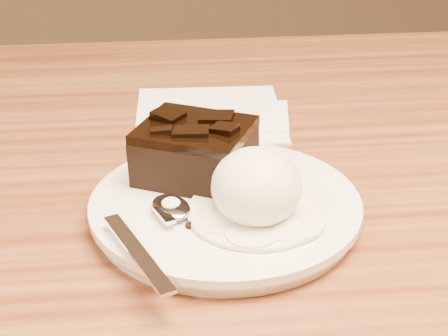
{
  "coord_description": "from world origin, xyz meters",
  "views": [
    {
      "loc": [
        -0.15,
        -0.54,
        1.05
      ],
      "look_at": [
        -0.1,
        -0.05,
        0.79
      ],
      "focal_mm": 58.0,
      "sensor_mm": 36.0,
      "label": 1
    }
  ],
  "objects": [
    {
      "name": "crumb_c",
      "position": [
        -0.13,
        -0.1,
        0.77
      ],
      "size": [
        0.01,
        0.01,
        0.0
      ],
      "primitive_type": "cube",
      "rotation": [
        0.0,
        0.0,
        0.77
      ],
      "color": "black",
      "rests_on": "plate"
    },
    {
      "name": "crumb_a",
      "position": [
        -0.07,
        -0.07,
        0.77
      ],
      "size": [
        0.01,
        0.01,
        0.0
      ],
      "primitive_type": "cube",
      "rotation": [
        0.0,
        0.0,
        0.72
      ],
      "color": "black",
      "rests_on": "plate"
    },
    {
      "name": "brownie",
      "position": [
        -0.12,
        -0.02,
        0.79
      ],
      "size": [
        0.11,
        0.1,
        0.04
      ],
      "primitive_type": "cube",
      "rotation": [
        0.0,
        0.0,
        -0.45
      ],
      "color": "black",
      "rests_on": "plate"
    },
    {
      "name": "napkin",
      "position": [
        -0.09,
        0.14,
        0.75
      ],
      "size": [
        0.16,
        0.16,
        0.01
      ],
      "primitive_type": "cube",
      "rotation": [
        0.0,
        0.0,
        -0.04
      ],
      "color": "white",
      "rests_on": "dining_table"
    },
    {
      "name": "melt_puddle",
      "position": [
        -0.08,
        -0.09,
        0.77
      ],
      "size": [
        0.1,
        0.1,
        0.0
      ],
      "primitive_type": "cylinder",
      "color": "white",
      "rests_on": "plate"
    },
    {
      "name": "ice_cream_scoop",
      "position": [
        -0.08,
        -0.09,
        0.79
      ],
      "size": [
        0.07,
        0.07,
        0.06
      ],
      "primitive_type": "ellipsoid",
      "color": "white",
      "rests_on": "plate"
    },
    {
      "name": "plate",
      "position": [
        -0.1,
        -0.06,
        0.76
      ],
      "size": [
        0.21,
        0.21,
        0.02
      ],
      "primitive_type": "cylinder",
      "color": "white",
      "rests_on": "dining_table"
    },
    {
      "name": "crumb_b",
      "position": [
        -0.11,
        -0.05,
        0.77
      ],
      "size": [
        0.01,
        0.01,
        0.0
      ],
      "primitive_type": "cube",
      "rotation": [
        0.0,
        0.0,
        0.56
      ],
      "color": "black",
      "rests_on": "plate"
    },
    {
      "name": "spoon",
      "position": [
        -0.14,
        -0.08,
        0.77
      ],
      "size": [
        0.08,
        0.15,
        0.01
      ],
      "primitive_type": null,
      "rotation": [
        0.0,
        0.0,
        0.39
      ],
      "color": "silver",
      "rests_on": "plate"
    }
  ]
}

